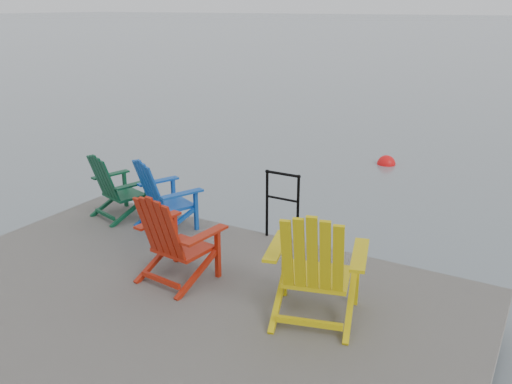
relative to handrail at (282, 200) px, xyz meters
The scene contains 8 objects.
ground 2.67m from the handrail, 95.83° to the right, with size 400.00×400.00×0.00m, color slate.
dock 2.56m from the handrail, 95.83° to the right, with size 6.00×5.00×1.40m.
handrail is the anchor object (origin of this frame).
chair_green 2.43m from the handrail, 168.88° to the right, with size 0.87×0.83×0.93m.
chair_blue 1.61m from the handrail, 163.14° to the right, with size 0.95×0.91×0.98m.
chair_red 1.64m from the handrail, 107.80° to the right, with size 0.88×0.82×1.03m.
chair_yellow 1.90m from the handrail, 53.54° to the right, with size 1.08×1.02×1.16m.
buoy_a 5.88m from the handrail, 93.36° to the left, with size 0.41×0.41×0.41m, color red.
Camera 1 is at (3.15, -3.29, 3.37)m, focal length 38.00 mm.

